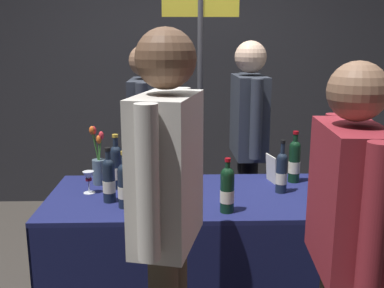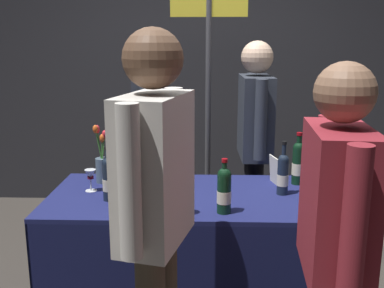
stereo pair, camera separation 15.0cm
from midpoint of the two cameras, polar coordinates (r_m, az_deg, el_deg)
back_partition at (r=4.52m, az=1.78°, el=7.90°), size 5.21×0.12×2.44m
tasting_table at (r=2.69m, az=1.63°, el=-11.03°), size 1.65×0.79×0.76m
featured_wine_bottle at (r=2.47m, az=17.73°, el=-4.89°), size 0.07×0.07×0.31m
display_bottle_0 at (r=2.64m, az=13.09°, el=-3.67°), size 0.07×0.07×0.31m
display_bottle_1 at (r=2.31m, az=5.97°, el=-5.82°), size 0.07×0.07×0.29m
display_bottle_2 at (r=2.85m, az=14.80°, el=-2.26°), size 0.07×0.07×0.32m
display_bottle_3 at (r=2.41m, az=-6.98°, el=-5.00°), size 0.07×0.07×0.31m
display_bottle_4 at (r=2.51m, az=-8.86°, el=-4.26°), size 0.07×0.07×0.31m
display_bottle_5 at (r=2.73m, az=-7.79°, el=-2.62°), size 0.07×0.07×0.33m
display_bottle_6 at (r=2.58m, az=17.60°, el=-3.73°), size 0.07×0.07×0.34m
wine_glass_near_vendor at (r=2.69m, az=-11.23°, el=-3.99°), size 0.07×0.07×0.13m
wine_glass_mid at (r=2.55m, az=-0.93°, el=-4.47°), size 0.07×0.07×0.14m
wine_glass_near_taster at (r=2.30m, az=0.89°, el=-6.69°), size 0.07×0.07×0.13m
flower_vase at (r=2.83m, az=-9.89°, el=-2.48°), size 0.09×0.08×0.36m
brochure_stand at (r=2.83m, az=11.91°, el=-3.29°), size 0.05×0.14×0.17m
vendor_presenter at (r=3.24m, az=9.30°, el=1.35°), size 0.22×0.62×1.63m
vendor_assistant at (r=3.24m, az=-3.72°, el=1.19°), size 0.22×0.64×1.60m
taster_foreground_right at (r=1.79m, az=19.96°, el=-10.68°), size 0.24×0.60×1.56m
taster_foreground_left at (r=1.79m, az=-2.25°, el=-7.24°), size 0.30×0.56×1.68m
booth_signpost at (r=3.50m, az=3.32°, el=7.10°), size 0.58×0.04×2.00m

